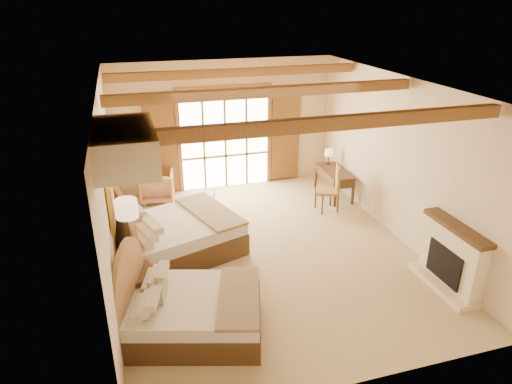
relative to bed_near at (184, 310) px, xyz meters
name	(u,v)px	position (x,y,z in m)	size (l,w,h in m)	color
floor	(266,250)	(1.85, 1.90, -0.39)	(7.00, 7.00, 0.00)	tan
wall_back	(224,125)	(1.85, 5.40, 1.21)	(5.50, 5.50, 0.00)	beige
wall_left	(109,190)	(-0.90, 1.90, 1.21)	(7.00, 7.00, 0.00)	beige
wall_right	(400,160)	(4.60, 1.90, 1.21)	(7.00, 7.00, 0.00)	beige
ceiling	(268,85)	(1.85, 1.90, 2.81)	(7.00, 7.00, 0.00)	#AA6937
ceiling_beams	(268,92)	(1.85, 1.90, 2.69)	(5.39, 4.60, 0.18)	olive
french_doors	(225,140)	(1.85, 5.34, 0.86)	(3.95, 0.08, 2.60)	white
fireplace	(451,260)	(4.45, -0.10, 0.12)	(0.46, 1.40, 1.16)	beige
painting	(111,200)	(-0.85, 1.15, 1.36)	(0.06, 0.95, 0.75)	gold
canopy_valance	(125,146)	(-0.55, -0.10, 2.56)	(0.70, 1.40, 0.45)	beige
bed_near	(184,310)	(0.00, 0.00, 0.00)	(2.32, 1.94, 1.28)	#483218
bed_far	(167,234)	(0.00, 2.28, 0.06)	(2.76, 2.32, 1.48)	#483218
nightstand	(139,291)	(-0.60, 0.74, -0.05)	(0.56, 0.56, 0.67)	#483218
floor_lamp	(127,214)	(-0.65, 1.29, 1.02)	(0.35, 0.35, 1.66)	#3B291B
armchair	(157,186)	(0.05, 4.91, -0.03)	(0.77, 0.79, 0.72)	tan
ottoman	(201,203)	(0.94, 4.00, -0.17)	(0.59, 0.59, 0.43)	#A27347
desk	(334,182)	(4.24, 3.95, -0.02)	(0.60, 1.28, 0.68)	#483218
desk_chair	(328,196)	(3.76, 3.25, -0.05)	(0.63, 0.62, 1.10)	#966A40
desk_lamp	(329,153)	(4.27, 4.39, 0.58)	(0.19, 0.19, 0.38)	#3B291B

